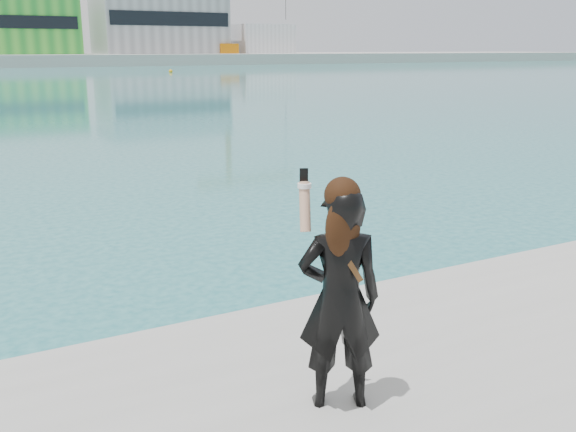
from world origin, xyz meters
name	(u,v)px	position (x,y,z in m)	size (l,w,h in m)	color
warehouse_grey_right	(159,22)	(40.00, 127.98, 8.26)	(25.50, 15.35, 12.50)	gray
ancillary_shed	(261,39)	(62.00, 126.00, 5.00)	(12.00, 10.00, 6.00)	silver
flagpole_right	(76,29)	(22.09, 121.00, 6.54)	(1.28, 0.16, 8.00)	silver
buoy_near	(171,72)	(25.67, 79.17, 0.00)	(0.50, 0.50, 0.50)	#FAAA0D
woman	(340,292)	(0.11, -0.75, 1.60)	(0.64, 0.55, 1.58)	black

